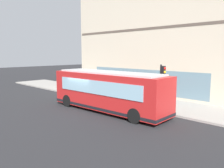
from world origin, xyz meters
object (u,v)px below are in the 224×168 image
Objects in this scene: pedestrian_walking_along_curb at (119,89)px; pedestrian_near_hydrant at (71,81)px; pedestrian_by_light_pole at (163,93)px; newspaper_vending_box at (127,90)px; city_bus_nearside at (108,91)px; fire_hydrant at (138,94)px; traffic_light_near_corner at (162,79)px; pedestrian_near_building_entrance at (116,86)px.

pedestrian_near_hydrant is at bearing 85.99° from pedestrian_walking_along_curb.
pedestrian_near_hydrant is at bearing 88.14° from pedestrian_by_light_pole.
newspaper_vending_box is at bearing 23.95° from pedestrian_walking_along_curb.
pedestrian_near_hydrant is at bearing 68.32° from city_bus_nearside.
newspaper_vending_box is (2.54, 1.13, -0.46)m from pedestrian_walking_along_curb.
pedestrian_walking_along_curb reaches higher than fire_hydrant.
traffic_light_near_corner is 2.16× the size of pedestrian_walking_along_curb.
fire_hydrant is (2.90, 4.43, -2.05)m from traffic_light_near_corner.
city_bus_nearside reaches higher than pedestrian_by_light_pole.
pedestrian_near_building_entrance is (-0.01, -7.71, 0.07)m from pedestrian_near_hydrant.
fire_hydrant is 0.44× the size of pedestrian_near_hydrant.
pedestrian_near_building_entrance is (4.32, 3.19, -0.37)m from city_bus_nearside.
traffic_light_near_corner reaches higher than pedestrian_by_light_pole.
traffic_light_near_corner is 6.67m from pedestrian_near_building_entrance.
pedestrian_near_building_entrance is 1.99× the size of newspaper_vending_box.
pedestrian_near_building_entrance is (-1.21, 1.88, 0.67)m from fire_hydrant.
traffic_light_near_corner is (2.64, -3.11, 1.01)m from city_bus_nearside.
fire_hydrant is at bearing -27.14° from pedestrian_walking_along_curb.
newspaper_vending_box reaches higher than fire_hydrant.
traffic_light_near_corner reaches higher than pedestrian_near_hydrant.
pedestrian_walking_along_curb is (-0.17, 4.69, -0.14)m from pedestrian_by_light_pole.
pedestrian_near_hydrant reaches higher than newspaper_vending_box.
newspaper_vending_box is at bearing 67.83° from pedestrian_by_light_pole.
fire_hydrant is at bearing -57.20° from pedestrian_near_building_entrance.
fire_hydrant is at bearing -109.81° from newspaper_vending_box.
newspaper_vending_box is (1.94, -7.54, -0.51)m from pedestrian_near_hydrant.
traffic_light_near_corner is 7.69m from newspaper_vending_box.
traffic_light_near_corner is 1.98m from pedestrian_by_light_pole.
pedestrian_by_light_pole is 6.31m from newspaper_vending_box.
pedestrian_near_hydrant is (4.34, 10.91, -0.44)m from city_bus_nearside.
newspaper_vending_box is at bearing -75.59° from pedestrian_near_hydrant.
pedestrian_near_building_entrance reaches higher than pedestrian_near_hydrant.
traffic_light_near_corner is 1.90× the size of pedestrian_by_light_pole.
fire_hydrant is at bearing 13.40° from city_bus_nearside.
traffic_light_near_corner is 2.07× the size of pedestrian_near_hydrant.
fire_hydrant is 0.41× the size of pedestrian_by_light_pole.
pedestrian_near_building_entrance reaches higher than fire_hydrant.
city_bus_nearside is 4.20m from traffic_light_near_corner.
pedestrian_by_light_pole is (1.27, 0.67, -1.36)m from traffic_light_near_corner.
newspaper_vending_box is at bearing 5.21° from pedestrian_near_building_entrance.
pedestrian_near_building_entrance is at bearing 36.47° from city_bus_nearside.
pedestrian_walking_along_curb is 1.78× the size of newspaper_vending_box.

